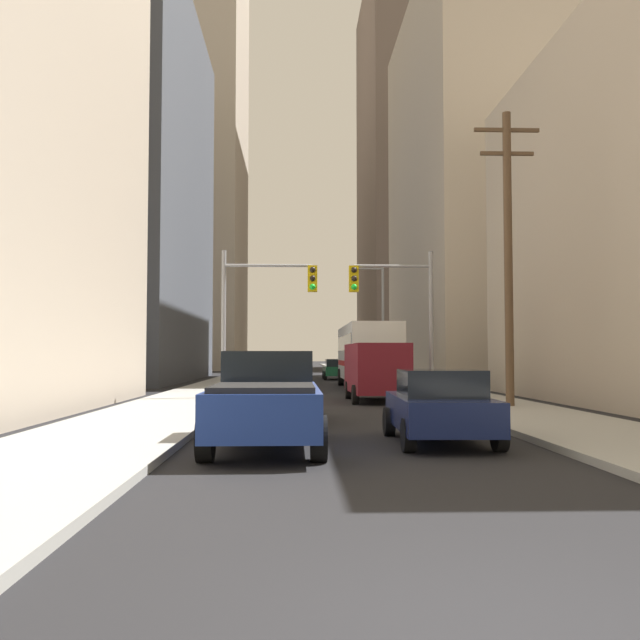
{
  "coord_description": "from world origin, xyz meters",
  "views": [
    {
      "loc": [
        -1.33,
        -4.47,
        1.82
      ],
      "look_at": [
        0.0,
        32.38,
        3.66
      ],
      "focal_mm": 39.48,
      "sensor_mm": 36.0,
      "label": 1
    }
  ],
  "objects_px": {
    "city_bus": "(367,353)",
    "sedan_green": "(336,369)",
    "traffic_signal_near_left": "(265,299)",
    "sedan_black": "(278,393)",
    "traffic_signal_near_right": "(396,300)",
    "sedan_beige": "(287,371)",
    "pickup_truck_blue": "(267,400)",
    "sedan_navy": "(439,406)",
    "sedan_silver": "(283,375)",
    "cargo_van_maroon": "(376,369)"
  },
  "relations": [
    {
      "from": "traffic_signal_near_left",
      "to": "sedan_black",
      "type": "bearing_deg",
      "value": -84.91
    },
    {
      "from": "traffic_signal_near_right",
      "to": "traffic_signal_near_left",
      "type": "bearing_deg",
      "value": 180.0
    },
    {
      "from": "sedan_green",
      "to": "traffic_signal_near_right",
      "type": "bearing_deg",
      "value": -87.68
    },
    {
      "from": "city_bus",
      "to": "cargo_van_maroon",
      "type": "height_order",
      "value": "city_bus"
    },
    {
      "from": "sedan_black",
      "to": "traffic_signal_near_left",
      "type": "distance_m",
      "value": 9.16
    },
    {
      "from": "city_bus",
      "to": "pickup_truck_blue",
      "type": "relative_size",
      "value": 2.13
    },
    {
      "from": "sedan_beige",
      "to": "traffic_signal_near_left",
      "type": "relative_size",
      "value": 0.71
    },
    {
      "from": "pickup_truck_blue",
      "to": "cargo_van_maroon",
      "type": "relative_size",
      "value": 1.03
    },
    {
      "from": "pickup_truck_blue",
      "to": "sedan_silver",
      "type": "relative_size",
      "value": 1.27
    },
    {
      "from": "sedan_navy",
      "to": "sedan_black",
      "type": "distance_m",
      "value": 6.09
    },
    {
      "from": "city_bus",
      "to": "pickup_truck_blue",
      "type": "height_order",
      "value": "city_bus"
    },
    {
      "from": "sedan_black",
      "to": "traffic_signal_near_right",
      "type": "bearing_deg",
      "value": 62.13
    },
    {
      "from": "city_bus",
      "to": "sedan_green",
      "type": "distance_m",
      "value": 14.11
    },
    {
      "from": "sedan_silver",
      "to": "traffic_signal_near_left",
      "type": "bearing_deg",
      "value": -94.24
    },
    {
      "from": "sedan_beige",
      "to": "traffic_signal_near_right",
      "type": "relative_size",
      "value": 0.71
    },
    {
      "from": "sedan_beige",
      "to": "traffic_signal_near_left",
      "type": "bearing_deg",
      "value": -92.36
    },
    {
      "from": "sedan_beige",
      "to": "cargo_van_maroon",
      "type": "bearing_deg",
      "value": -78.31
    },
    {
      "from": "city_bus",
      "to": "traffic_signal_near_left",
      "type": "distance_m",
      "value": 11.49
    },
    {
      "from": "sedan_beige",
      "to": "traffic_signal_near_left",
      "type": "height_order",
      "value": "traffic_signal_near_left"
    },
    {
      "from": "sedan_silver",
      "to": "sedan_green",
      "type": "height_order",
      "value": "same"
    },
    {
      "from": "cargo_van_maroon",
      "to": "sedan_black",
      "type": "height_order",
      "value": "cargo_van_maroon"
    },
    {
      "from": "city_bus",
      "to": "traffic_signal_near_right",
      "type": "bearing_deg",
      "value": -89.28
    },
    {
      "from": "sedan_beige",
      "to": "traffic_signal_near_left",
      "type": "distance_m",
      "value": 17.72
    },
    {
      "from": "cargo_van_maroon",
      "to": "sedan_silver",
      "type": "distance_m",
      "value": 9.52
    },
    {
      "from": "pickup_truck_blue",
      "to": "traffic_signal_near_right",
      "type": "xyz_separation_m",
      "value": [
        4.61,
        14.1,
        3.09
      ]
    },
    {
      "from": "sedan_black",
      "to": "traffic_signal_near_right",
      "type": "relative_size",
      "value": 0.71
    },
    {
      "from": "sedan_navy",
      "to": "traffic_signal_near_right",
      "type": "xyz_separation_m",
      "value": [
        1.07,
        13.54,
        3.25
      ]
    },
    {
      "from": "sedan_navy",
      "to": "sedan_beige",
      "type": "height_order",
      "value": "same"
    },
    {
      "from": "sedan_green",
      "to": "traffic_signal_near_left",
      "type": "xyz_separation_m",
      "value": [
        -4.29,
        -24.1,
        3.27
      ]
    },
    {
      "from": "sedan_navy",
      "to": "sedan_green",
      "type": "height_order",
      "value": "same"
    },
    {
      "from": "cargo_van_maroon",
      "to": "traffic_signal_near_right",
      "type": "height_order",
      "value": "traffic_signal_near_right"
    },
    {
      "from": "sedan_green",
      "to": "pickup_truck_blue",
      "type": "bearing_deg",
      "value": -95.43
    },
    {
      "from": "sedan_black",
      "to": "pickup_truck_blue",
      "type": "bearing_deg",
      "value": -91.04
    },
    {
      "from": "pickup_truck_blue",
      "to": "sedan_beige",
      "type": "bearing_deg",
      "value": 89.89
    },
    {
      "from": "sedan_beige",
      "to": "traffic_signal_near_right",
      "type": "distance_m",
      "value": 18.28
    },
    {
      "from": "pickup_truck_blue",
      "to": "sedan_beige",
      "type": "distance_m",
      "value": 31.5
    },
    {
      "from": "traffic_signal_near_left",
      "to": "traffic_signal_near_right",
      "type": "distance_m",
      "value": 5.26
    },
    {
      "from": "sedan_silver",
      "to": "traffic_signal_near_left",
      "type": "height_order",
      "value": "traffic_signal_near_left"
    },
    {
      "from": "sedan_black",
      "to": "sedan_beige",
      "type": "relative_size",
      "value": 1.0
    },
    {
      "from": "pickup_truck_blue",
      "to": "sedan_silver",
      "type": "bearing_deg",
      "value": 90.1
    },
    {
      "from": "pickup_truck_blue",
      "to": "sedan_navy",
      "type": "xyz_separation_m",
      "value": [
        3.54,
        0.56,
        -0.16
      ]
    },
    {
      "from": "city_bus",
      "to": "cargo_van_maroon",
      "type": "xyz_separation_m",
      "value": [
        -0.73,
        -10.46,
        -0.64
      ]
    },
    {
      "from": "sedan_beige",
      "to": "city_bus",
      "type": "bearing_deg",
      "value": -58.96
    },
    {
      "from": "pickup_truck_blue",
      "to": "city_bus",
      "type": "bearing_deg",
      "value": 79.5
    },
    {
      "from": "city_bus",
      "to": "sedan_green",
      "type": "height_order",
      "value": "city_bus"
    },
    {
      "from": "sedan_navy",
      "to": "pickup_truck_blue",
      "type": "bearing_deg",
      "value": -171.02
    },
    {
      "from": "sedan_beige",
      "to": "sedan_green",
      "type": "distance_m",
      "value": 7.59
    },
    {
      "from": "sedan_black",
      "to": "sedan_green",
      "type": "bearing_deg",
      "value": 83.82
    },
    {
      "from": "sedan_black",
      "to": "traffic_signal_near_left",
      "type": "relative_size",
      "value": 0.71
    },
    {
      "from": "sedan_green",
      "to": "traffic_signal_near_left",
      "type": "height_order",
      "value": "traffic_signal_near_left"
    }
  ]
}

